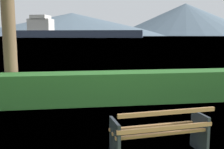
{
  "coord_description": "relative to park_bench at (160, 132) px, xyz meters",
  "views": [
    {
      "loc": [
        -1.4,
        -4.08,
        2.01
      ],
      "look_at": [
        0.0,
        5.26,
        0.6
      ],
      "focal_mm": 42.76,
      "sensor_mm": 36.0,
      "label": 1
    }
  ],
  "objects": [
    {
      "name": "water_surface",
      "position": [
        -0.01,
        310.04,
        -0.42
      ],
      "size": [
        620.0,
        620.0,
        0.0
      ],
      "primitive_type": "plane",
      "color": "slate",
      "rests_on": "ground_plane"
    },
    {
      "name": "park_bench",
      "position": [
        0.0,
        0.0,
        0.0
      ],
      "size": [
        1.66,
        0.74,
        0.87
      ],
      "color": "olive",
      "rests_on": "ground_plane"
    },
    {
      "name": "hedge_row",
      "position": [
        -0.01,
        3.65,
        0.04
      ],
      "size": [
        8.65,
        0.87,
        0.92
      ],
      "primitive_type": "cube",
      "color": "#2D6B28",
      "rests_on": "ground_plane"
    },
    {
      "name": "cargo_ship_large",
      "position": [
        -2.68,
        196.63,
        4.15
      ],
      "size": [
        91.97,
        39.17,
        16.36
      ],
      "color": "#2D384C",
      "rests_on": "water_surface"
    },
    {
      "name": "distant_hills",
      "position": [
        35.21,
        605.46,
        28.51
      ],
      "size": [
        872.12,
        438.97,
        75.69
      ],
      "color": "slate",
      "rests_on": "ground_plane"
    }
  ]
}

